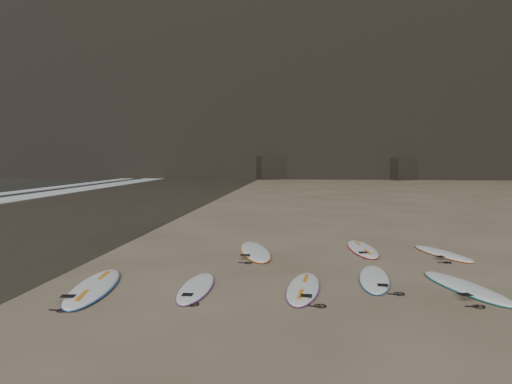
# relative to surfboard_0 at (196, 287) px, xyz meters

# --- Properties ---
(ground) EXTENTS (240.00, 240.00, 0.00)m
(ground) POSITION_rel_surfboard_0_xyz_m (4.03, 0.78, -0.04)
(ground) COLOR #897559
(ground) RESTS_ON ground
(wet_sand) EXTENTS (12.00, 200.00, 0.01)m
(wet_sand) POSITION_rel_surfboard_0_xyz_m (-8.97, 10.78, -0.04)
(wet_sand) COLOR #383026
(wet_sand) RESTS_ON ground
(surfboard_0) EXTENTS (0.59, 2.23, 0.08)m
(surfboard_0) POSITION_rel_surfboard_0_xyz_m (0.00, 0.00, 0.00)
(surfboard_0) COLOR white
(surfboard_0) RESTS_ON ground
(surfboard_1) EXTENTS (0.74, 2.35, 0.08)m
(surfboard_1) POSITION_rel_surfboard_0_xyz_m (1.93, 0.14, 0.00)
(surfboard_1) COLOR white
(surfboard_1) RESTS_ON ground
(surfboard_2) EXTENTS (0.78, 2.35, 0.08)m
(surfboard_2) POSITION_rel_surfboard_0_xyz_m (3.31, 0.97, 0.00)
(surfboard_2) COLOR white
(surfboard_2) RESTS_ON ground
(surfboard_3) EXTENTS (1.34, 2.58, 0.09)m
(surfboard_3) POSITION_rel_surfboard_0_xyz_m (4.86, 0.47, 0.01)
(surfboard_3) COLOR white
(surfboard_3) RESTS_ON ground
(surfboard_5) EXTENTS (1.24, 2.82, 0.10)m
(surfboard_5) POSITION_rel_surfboard_0_xyz_m (0.73, 3.52, 0.01)
(surfboard_5) COLOR white
(surfboard_5) RESTS_ON ground
(surfboard_6) EXTENTS (0.82, 2.56, 0.09)m
(surfboard_6) POSITION_rel_surfboard_0_xyz_m (3.44, 4.13, 0.01)
(surfboard_6) COLOR white
(surfboard_6) RESTS_ON ground
(surfboard_7) EXTENTS (1.27, 2.29, 0.08)m
(surfboard_7) POSITION_rel_surfboard_0_xyz_m (5.33, 3.72, 0.00)
(surfboard_7) COLOR white
(surfboard_7) RESTS_ON ground
(surfboard_11) EXTENTS (1.06, 2.86, 0.10)m
(surfboard_11) POSITION_rel_surfboard_0_xyz_m (-1.84, -0.19, 0.01)
(surfboard_11) COLOR white
(surfboard_11) RESTS_ON ground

